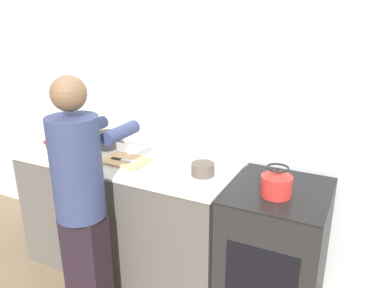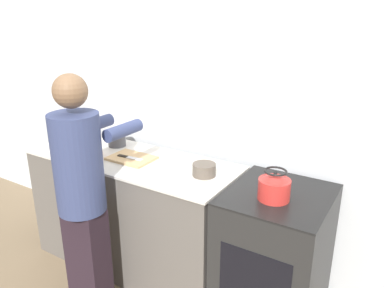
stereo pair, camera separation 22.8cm
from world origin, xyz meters
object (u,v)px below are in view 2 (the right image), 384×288
at_px(person, 82,190).
at_px(cutting_board, 132,158).
at_px(oven, 274,258).
at_px(knife, 129,157).
at_px(kettle, 274,187).
at_px(bowl_prep, 204,170).
at_px(canister_jar, 117,138).

relative_size(person, cutting_board, 4.92).
bearing_deg(person, oven, 27.14).
xyz_separation_m(knife, kettle, (1.12, -0.02, 0.05)).
relative_size(person, knife, 7.54).
xyz_separation_m(oven, bowl_prep, (-0.52, -0.01, 0.51)).
bearing_deg(knife, person, -90.31).
distance_m(knife, kettle, 1.13).
distance_m(cutting_board, kettle, 1.12).
bearing_deg(oven, knife, -176.66).
relative_size(cutting_board, kettle, 1.76).
bearing_deg(canister_jar, cutting_board, -29.69).
distance_m(person, canister_jar, 0.77).
xyz_separation_m(kettle, bowl_prep, (-0.51, 0.07, -0.03)).
bearing_deg(cutting_board, knife, -101.85).
bearing_deg(person, bowl_prep, 43.47).
height_order(cutting_board, knife, knife).
bearing_deg(kettle, person, -156.44).
distance_m(person, cutting_board, 0.52).
height_order(oven, person, person).
xyz_separation_m(cutting_board, canister_jar, (-0.30, 0.17, 0.06)).
xyz_separation_m(oven, person, (-1.10, -0.56, 0.43)).
bearing_deg(canister_jar, oven, -5.06).
distance_m(person, knife, 0.50).
bearing_deg(cutting_board, canister_jar, 150.31).
bearing_deg(kettle, canister_jar, 171.51).
relative_size(cutting_board, canister_jar, 2.19).
height_order(person, kettle, person).
bearing_deg(knife, bowl_prep, 0.43).
bearing_deg(knife, canister_jar, 142.68).
xyz_separation_m(kettle, canister_jar, (-1.42, 0.21, -0.00)).
bearing_deg(knife, cutting_board, 73.79).
height_order(kettle, bowl_prep, kettle).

